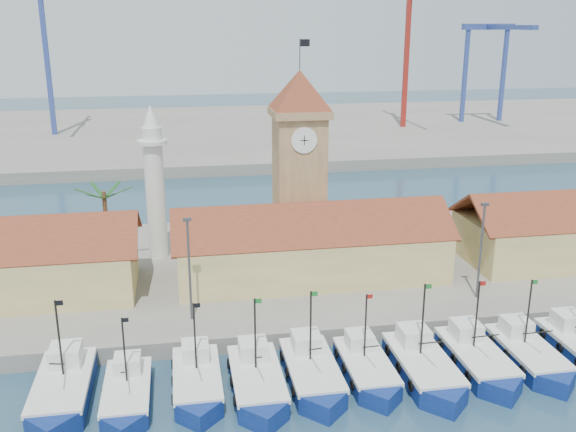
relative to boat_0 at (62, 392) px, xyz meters
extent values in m
plane|color=#1F4154|center=(21.35, -3.30, -0.81)|extent=(400.00, 400.00, 0.00)
cube|color=gray|center=(21.35, 20.70, -0.06)|extent=(140.00, 32.00, 1.50)
cube|color=gray|center=(21.35, 106.70, 0.19)|extent=(240.00, 80.00, 2.00)
cube|color=navy|center=(0.00, 0.42, -0.28)|extent=(3.71, 8.40, 1.91)
cube|color=navy|center=(0.00, -3.78, -0.28)|extent=(3.71, 3.71, 1.91)
cube|color=silver|center=(0.00, 0.42, 0.67)|extent=(3.79, 8.63, 0.37)
cube|color=silver|center=(0.00, 2.52, 1.52)|extent=(2.23, 2.33, 1.49)
cylinder|color=black|center=(0.00, 0.95, 3.64)|extent=(0.15, 0.15, 5.94)
cube|color=black|center=(0.27, 0.95, 6.40)|extent=(0.53, 0.02, 0.37)
cube|color=navy|center=(4.50, -0.78, -0.36)|extent=(3.17, 7.17, 1.63)
cube|color=navy|center=(4.50, -4.36, -0.36)|extent=(3.17, 3.17, 1.63)
cube|color=silver|center=(4.50, -0.78, 0.46)|extent=(3.23, 7.37, 0.32)
cube|color=silver|center=(4.50, 1.02, 1.18)|extent=(1.90, 1.99, 1.27)
cylinder|color=black|center=(4.50, -0.32, 2.99)|extent=(0.13, 0.13, 5.07)
cube|color=black|center=(4.73, -0.32, 5.34)|extent=(0.45, 0.02, 0.32)
cube|color=navy|center=(9.43, -0.03, -0.33)|extent=(3.35, 7.58, 1.72)
cube|color=navy|center=(9.43, -3.82, -0.33)|extent=(3.35, 3.35, 1.72)
cube|color=silver|center=(9.43, -0.03, 0.53)|extent=(3.42, 7.79, 0.33)
cube|color=silver|center=(9.43, 1.86, 1.29)|extent=(2.01, 2.10, 1.34)
cylinder|color=black|center=(9.43, 0.45, 3.21)|extent=(0.13, 0.13, 5.36)
cube|color=black|center=(9.67, 0.45, 5.69)|extent=(0.48, 0.02, 0.33)
cube|color=navy|center=(13.72, -0.86, -0.31)|extent=(3.54, 8.00, 1.82)
cube|color=navy|center=(13.72, -4.86, -0.31)|extent=(3.53, 3.53, 1.82)
cube|color=silver|center=(13.72, -0.86, 0.60)|extent=(3.61, 8.22, 0.35)
cube|color=silver|center=(13.72, 1.14, 1.41)|extent=(2.12, 2.22, 1.41)
cylinder|color=black|center=(13.72, -0.35, 3.43)|extent=(0.14, 0.14, 5.66)
cube|color=#197226|center=(13.97, -0.35, 6.06)|extent=(0.51, 0.02, 0.35)
cube|color=navy|center=(17.90, -0.37, -0.30)|extent=(3.55, 8.02, 1.82)
cube|color=navy|center=(17.90, -4.38, -0.30)|extent=(3.55, 3.55, 1.82)
cube|color=silver|center=(17.90, -0.37, 0.61)|extent=(3.62, 8.25, 0.35)
cube|color=silver|center=(17.90, 1.63, 1.42)|extent=(2.13, 2.23, 1.42)
cylinder|color=black|center=(17.90, 0.13, 3.44)|extent=(0.14, 0.14, 5.67)
cube|color=#197226|center=(18.16, 0.13, 6.08)|extent=(0.51, 0.02, 0.35)
cube|color=navy|center=(22.11, -0.36, -0.34)|extent=(3.28, 7.41, 1.68)
cube|color=navy|center=(22.11, -4.07, -0.34)|extent=(3.28, 3.28, 1.68)
cube|color=silver|center=(22.11, -0.36, 0.50)|extent=(3.34, 7.62, 0.33)
cube|color=silver|center=(22.11, 1.49, 1.25)|extent=(1.97, 2.06, 1.31)
cylinder|color=black|center=(22.11, 0.11, 3.12)|extent=(0.13, 0.13, 5.24)
cube|color=#A5140F|center=(22.35, 0.11, 5.55)|extent=(0.47, 0.02, 0.33)
cube|color=navy|center=(26.35, -1.06, -0.29)|extent=(3.67, 8.30, 1.89)
cube|color=navy|center=(26.35, -5.21, -0.29)|extent=(3.67, 3.67, 1.89)
cube|color=silver|center=(26.35, -1.06, 0.66)|extent=(3.74, 8.53, 0.37)
cube|color=silver|center=(26.35, 1.01, 1.49)|extent=(2.20, 2.31, 1.47)
cylinder|color=black|center=(26.35, -0.54, 3.59)|extent=(0.15, 0.15, 5.87)
cube|color=#197226|center=(26.62, -0.54, 6.32)|extent=(0.52, 0.02, 0.37)
cube|color=navy|center=(30.90, -0.61, -0.31)|extent=(3.53, 7.98, 1.81)
cube|color=navy|center=(30.90, -4.60, -0.31)|extent=(3.53, 3.53, 1.81)
cube|color=silver|center=(30.90, -0.61, 0.60)|extent=(3.60, 8.20, 0.35)
cube|color=silver|center=(30.90, 1.39, 1.41)|extent=(2.12, 2.22, 1.41)
cylinder|color=black|center=(30.90, -0.10, 3.42)|extent=(0.14, 0.14, 5.64)
cube|color=#A5140F|center=(31.15, -0.10, 6.04)|extent=(0.50, 0.02, 0.35)
cube|color=navy|center=(35.21, -0.60, -0.32)|extent=(3.43, 7.76, 1.76)
cube|color=navy|center=(35.21, -4.49, -0.32)|extent=(3.43, 3.43, 1.76)
cube|color=silver|center=(35.21, -0.60, 0.56)|extent=(3.50, 7.98, 0.34)
cube|color=silver|center=(35.21, 1.34, 1.34)|extent=(2.06, 2.16, 1.37)
cylinder|color=black|center=(35.21, -0.11, 3.30)|extent=(0.14, 0.14, 5.49)
cube|color=#197226|center=(35.46, -0.11, 5.85)|extent=(0.49, 0.02, 0.34)
cube|color=silver|center=(39.96, 1.62, 1.38)|extent=(2.09, 2.19, 1.39)
cube|color=#E8C77F|center=(21.35, 16.70, 2.94)|extent=(26.00, 10.00, 4.50)
cube|color=brown|center=(21.35, 14.20, 6.69)|extent=(27.04, 5.13, 3.21)
cube|color=brown|center=(21.35, 19.20, 6.69)|extent=(27.04, 5.13, 3.21)
cube|color=tan|center=(21.35, 22.70, 8.19)|extent=(5.00, 5.00, 15.00)
cube|color=tan|center=(21.35, 22.70, 16.09)|extent=(5.80, 5.80, 0.80)
pyramid|color=brown|center=(21.35, 22.70, 18.39)|extent=(5.80, 5.80, 4.00)
cylinder|color=white|center=(21.35, 20.15, 13.69)|extent=(2.60, 0.15, 2.60)
cube|color=black|center=(21.35, 20.07, 13.69)|extent=(0.08, 0.02, 1.00)
cube|color=black|center=(21.35, 20.07, 13.69)|extent=(0.80, 0.02, 0.08)
cylinder|color=#3F3F44|center=(21.35, 22.70, 21.89)|extent=(0.10, 0.10, 3.00)
cube|color=black|center=(21.85, 22.70, 22.99)|extent=(1.00, 0.03, 0.70)
cylinder|color=silver|center=(6.35, 24.70, 7.69)|extent=(2.00, 2.00, 14.00)
cylinder|color=silver|center=(6.35, 24.70, 13.19)|extent=(3.00, 3.00, 0.40)
cone|color=silver|center=(6.35, 24.70, 15.79)|extent=(1.80, 1.80, 2.40)
cylinder|color=brown|center=(1.35, 22.70, 4.69)|extent=(0.44, 0.44, 8.00)
cube|color=#1B4E1B|center=(2.75, 22.70, 8.49)|extent=(2.80, 0.35, 1.18)
cube|color=#1B4E1B|center=(2.05, 23.92, 8.49)|extent=(1.71, 2.60, 1.18)
cube|color=#1B4E1B|center=(0.65, 23.92, 8.49)|extent=(1.71, 2.60, 1.18)
cube|color=#1B4E1B|center=(-0.05, 22.70, 8.49)|extent=(2.80, 0.35, 1.18)
cube|color=#1B4E1B|center=(0.65, 21.49, 8.49)|extent=(1.71, 2.60, 1.18)
cube|color=#1B4E1B|center=(2.05, 21.49, 8.49)|extent=(1.71, 2.60, 1.18)
cylinder|color=#3F3F44|center=(9.35, 8.70, 5.19)|extent=(0.20, 0.20, 9.00)
cube|color=#3F3F44|center=(9.35, 8.70, 9.59)|extent=(0.70, 0.25, 0.25)
cylinder|color=#3F3F44|center=(35.35, 8.70, 5.19)|extent=(0.20, 0.20, 9.00)
cube|color=#3F3F44|center=(35.35, 8.70, 9.59)|extent=(0.70, 0.25, 0.25)
cube|color=#304493|center=(-17.50, 104.70, 18.21)|extent=(1.00, 1.00, 34.05)
cube|color=maroon|center=(61.44, 101.70, 17.93)|extent=(1.00, 1.00, 33.47)
cube|color=#304493|center=(78.35, 106.70, 12.19)|extent=(0.90, 0.90, 22.00)
cube|color=#304493|center=(88.35, 106.70, 12.19)|extent=(0.90, 0.90, 22.00)
cube|color=#304493|center=(83.35, 106.70, 23.69)|extent=(13.00, 1.40, 1.40)
cube|color=#304493|center=(83.35, 96.70, 23.69)|extent=(1.40, 22.00, 1.00)
camera|label=1|loc=(8.87, -41.79, 25.11)|focal=40.00mm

